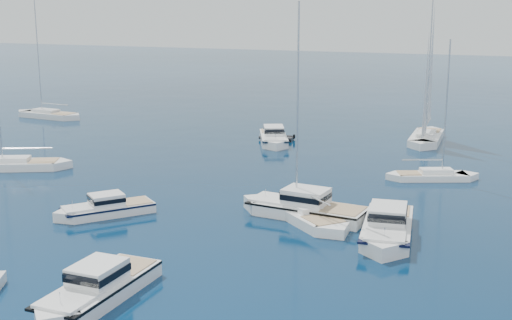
# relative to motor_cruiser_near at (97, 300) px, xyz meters

# --- Properties ---
(ground) EXTENTS (400.00, 400.00, 0.00)m
(ground) POSITION_rel_motor_cruiser_near_xyz_m (-2.32, -1.29, 0.00)
(ground) COLOR navy
(ground) RESTS_ON ground
(motor_cruiser_near) EXTENTS (3.00, 9.37, 2.45)m
(motor_cruiser_near) POSITION_rel_motor_cruiser_near_xyz_m (0.00, 0.00, 0.00)
(motor_cruiser_near) COLOR white
(motor_cruiser_near) RESTS_ON ground
(motor_cruiser_right) EXTENTS (4.69, 10.49, 2.66)m
(motor_cruiser_right) POSITION_rel_motor_cruiser_near_xyz_m (11.47, 15.57, 0.00)
(motor_cruiser_right) COLOR silver
(motor_cruiser_right) RESTS_ON ground
(motor_cruiser_left) EXTENTS (6.59, 7.56, 2.03)m
(motor_cruiser_left) POSITION_rel_motor_cruiser_near_xyz_m (-8.30, 12.22, 0.00)
(motor_cruiser_left) COLOR silver
(motor_cruiser_left) RESTS_ON ground
(motor_cruiser_centre) EXTENTS (10.35, 3.86, 2.66)m
(motor_cruiser_centre) POSITION_rel_motor_cruiser_near_xyz_m (4.92, 17.66, 0.00)
(motor_cruiser_centre) COLOR white
(motor_cruiser_centre) RESTS_ON ground
(motor_cruiser_horizon) EXTENTS (6.57, 9.58, 2.43)m
(motor_cruiser_horizon) POSITION_rel_motor_cruiser_near_xyz_m (-7.15, 41.83, 0.00)
(motor_cruiser_horizon) COLOR white
(motor_cruiser_horizon) RESTS_ON ground
(sailboat_mid_r) EXTENTS (9.96, 8.96, 15.67)m
(sailboat_mid_r) POSITION_rel_motor_cruiser_near_xyz_m (5.16, 17.09, 0.00)
(sailboat_mid_r) COLOR white
(sailboat_mid_r) RESTS_ON ground
(sailboat_mid_l) EXTENTS (11.15, 7.55, 16.23)m
(sailboat_mid_l) POSITION_rel_motor_cruiser_near_xyz_m (-24.64, 20.88, 0.00)
(sailboat_mid_l) COLOR white
(sailboat_mid_l) RESTS_ON ground
(sailboat_centre) EXTENTS (8.70, 5.55, 12.56)m
(sailboat_centre) POSITION_rel_motor_cruiser_near_xyz_m (11.65, 32.28, 0.00)
(sailboat_centre) COLOR white
(sailboat_centre) RESTS_ON ground
(sailboat_sails_r) EXTENTS (3.84, 12.17, 17.65)m
(sailboat_sails_r) POSITION_rel_motor_cruiser_near_xyz_m (8.18, 49.57, 0.00)
(sailboat_sails_r) COLOR silver
(sailboat_sails_r) RESTS_ON ground
(sailboat_far_l) EXTENTS (11.47, 3.56, 16.64)m
(sailboat_far_l) POSITION_rel_motor_cruiser_near_xyz_m (-42.04, 46.06, 0.00)
(sailboat_far_l) COLOR silver
(sailboat_far_l) RESTS_ON ground
(tender_grey_far) EXTENTS (4.20, 2.54, 0.95)m
(tender_grey_far) POSITION_rel_motor_cruiser_near_xyz_m (-7.50, 43.70, 0.00)
(tender_grey_far) COLOR black
(tender_grey_far) RESTS_ON ground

